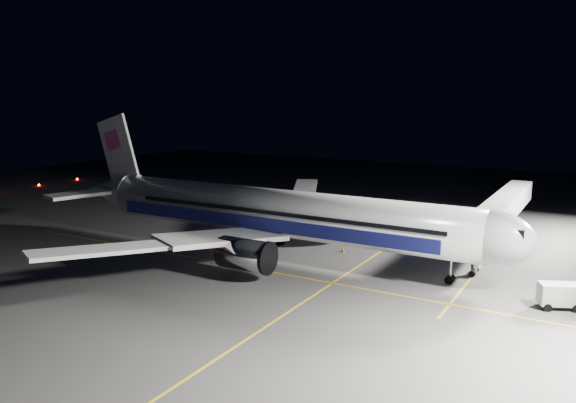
% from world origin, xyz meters
% --- Properties ---
extents(ground, '(200.00, 200.00, 0.00)m').
position_xyz_m(ground, '(0.00, 0.00, 0.00)').
color(ground, '#4C4C4F').
rests_on(ground, ground).
extents(guide_line_main, '(0.25, 80.00, 0.01)m').
position_xyz_m(guide_line_main, '(10.00, 0.00, 0.01)').
color(guide_line_main, gold).
rests_on(guide_line_main, ground).
extents(guide_line_cross, '(70.00, 0.25, 0.01)m').
position_xyz_m(guide_line_cross, '(0.00, -6.00, 0.01)').
color(guide_line_cross, gold).
rests_on(guide_line_cross, ground).
extents(guide_line_side, '(0.25, 40.00, 0.01)m').
position_xyz_m(guide_line_side, '(22.00, 10.00, 0.01)').
color(guide_line_side, gold).
rests_on(guide_line_side, ground).
extents(airliner, '(61.48, 54.22, 16.64)m').
position_xyz_m(airliner, '(-1.08, 0.00, 5.16)').
color(airliner, silver).
rests_on(airliner, ground).
extents(jet_bridge, '(3.60, 34.40, 6.30)m').
position_xyz_m(jet_bridge, '(22.00, 18.06, 4.58)').
color(jet_bridge, '#B2B2B7').
rests_on(jet_bridge, ground).
extents(service_truck, '(4.87, 3.51, 2.33)m').
position_xyz_m(service_truck, '(31.17, -1.82, 1.25)').
color(service_truck, silver).
rests_on(service_truck, ground).
extents(baggage_tug, '(2.95, 2.50, 1.94)m').
position_xyz_m(baggage_tug, '(-5.95, 8.48, 0.90)').
color(baggage_tug, black).
rests_on(baggage_tug, ground).
extents(safety_cone_a, '(0.41, 0.41, 0.62)m').
position_xyz_m(safety_cone_a, '(6.00, 11.90, 0.31)').
color(safety_cone_a, '#FF5F0A').
rests_on(safety_cone_a, ground).
extents(safety_cone_b, '(0.39, 0.39, 0.59)m').
position_xyz_m(safety_cone_b, '(6.00, 5.39, 0.30)').
color(safety_cone_b, '#FF5F0A').
rests_on(safety_cone_b, ground).
extents(safety_cone_c, '(0.36, 0.36, 0.54)m').
position_xyz_m(safety_cone_c, '(-7.23, 14.00, 0.27)').
color(safety_cone_c, '#FF5F0A').
rests_on(safety_cone_c, ground).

